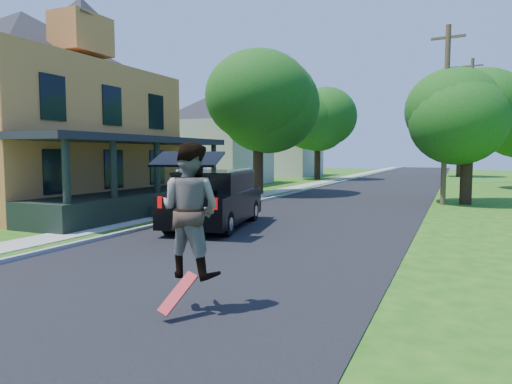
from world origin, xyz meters
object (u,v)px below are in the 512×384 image
at_px(black_suv, 215,199).
at_px(skateboarder, 190,210).
at_px(utility_pole_near, 446,113).
at_px(tree_right_near, 468,105).

bearing_deg(black_suv, skateboarder, -74.44).
bearing_deg(utility_pole_near, skateboarder, -93.54).
bearing_deg(tree_right_near, utility_pole_near, -145.95).
relative_size(skateboarder, utility_pole_near, 0.24).
relative_size(black_suv, skateboarder, 2.73).
relative_size(tree_right_near, utility_pole_near, 0.85).
bearing_deg(utility_pole_near, black_suv, -116.36).
relative_size(black_suv, tree_right_near, 0.79).
bearing_deg(skateboarder, utility_pole_near, -99.72).
xyz_separation_m(skateboarder, tree_right_near, (4.11, 18.27, 3.19)).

